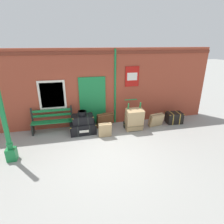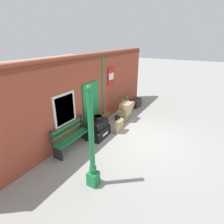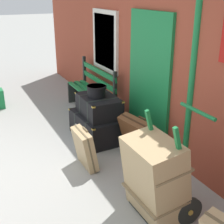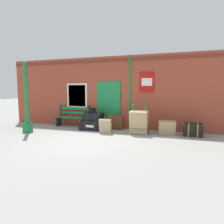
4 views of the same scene
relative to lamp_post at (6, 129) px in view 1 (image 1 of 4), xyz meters
name	(u,v)px [view 1 (image 1 of 4)]	position (x,y,z in m)	size (l,w,h in m)	color
ground_plane	(106,155)	(2.84, -0.42, -1.06)	(60.00, 60.00, 0.00)	gray
brick_facade	(93,88)	(2.83, 2.18, 0.53)	(10.40, 0.35, 3.20)	#9E422D
lamp_post	(6,129)	(0.00, 0.00, 0.00)	(0.28, 0.28, 2.83)	#197A3D
platform_bench	(53,121)	(1.11, 1.74, -0.62)	(1.60, 0.43, 1.01)	#197A3D
steamer_trunk_base	(83,128)	(2.27, 1.35, -0.85)	(1.04, 0.69, 0.43)	black
steamer_trunk_middle	(83,119)	(2.29, 1.37, -0.48)	(0.82, 0.56, 0.33)	black
round_hatbox	(82,113)	(2.27, 1.34, -0.22)	(0.33, 0.32, 0.19)	black
porters_trolley	(133,122)	(4.33, 1.31, -0.80)	(0.71, 0.68, 1.18)	black
large_brown_trunk	(134,119)	(4.33, 1.13, -0.60)	(0.70, 0.56, 0.93)	tan
suitcase_oxblood	(156,120)	(5.38, 1.28, -0.78)	(0.67, 0.44, 0.58)	tan
suitcase_tan	(105,120)	(3.20, 1.62, -0.74)	(0.72, 0.46, 0.66)	brown
suitcase_brown	(105,130)	(3.06, 0.80, -0.78)	(0.50, 0.25, 0.59)	tan
corner_trunk	(174,118)	(6.32, 1.42, -0.82)	(0.73, 0.55, 0.49)	black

